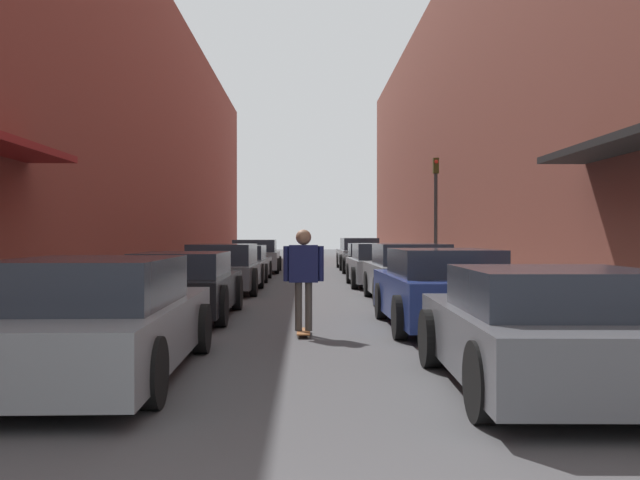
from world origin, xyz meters
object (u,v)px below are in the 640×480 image
Objects in this scene: parked_car_left_4 at (255,257)px; parked_car_right_2 at (410,274)px; parked_car_left_2 at (224,269)px; parked_car_right_0 at (548,330)px; parked_car_right_4 at (371,260)px; parked_car_left_3 at (240,263)px; parked_car_left_1 at (184,285)px; parked_car_left_0 at (97,320)px; parked_car_right_3 at (381,266)px; skateboarder at (304,271)px; parked_car_right_1 at (441,290)px; traffic_light at (436,207)px; parked_car_right_5 at (359,254)px.

parked_car_left_4 is 1.01× the size of parked_car_right_2.
parked_car_left_2 is 12.94m from parked_car_right_0.
parked_car_left_4 is 0.87× the size of parked_car_right_4.
parked_car_left_3 is 1.01× the size of parked_car_left_4.
parked_car_left_2 is 1.10× the size of parked_car_right_0.
parked_car_left_1 reaches higher than parked_car_left_3.
parked_car_left_3 is 5.38m from parked_car_right_4.
parked_car_left_3 is at bearing 89.98° from parked_car_left_0.
parked_car_left_3 is 17.66m from parked_car_right_0.
parked_car_right_3 reaches higher than parked_car_right_0.
skateboarder reaches higher than parked_car_left_4.
parked_car_right_1 is at bearing -92.05° from parked_car_right_2.
parked_car_right_4 is at bearing 81.21° from skateboarder.
parked_car_right_4 is (4.66, 18.99, -0.02)m from parked_car_left_0.
parked_car_right_0 is 13.68m from traffic_light.
parked_car_right_3 is (0.03, 9.68, -0.02)m from parked_car_right_1.
parked_car_right_1 is 0.92× the size of parked_car_right_5.
parked_car_right_4 is at bearing 89.27° from parked_car_right_1.
parked_car_right_4 is (4.62, 7.64, -0.03)m from parked_car_left_2.
parked_car_right_4 is at bearing 89.90° from parked_car_right_0.
traffic_light reaches higher than skateboarder.
skateboarder reaches higher than parked_car_right_4.
skateboarder is at bearing -111.42° from traffic_light.
parked_car_left_4 is at bearing 149.55° from parked_car_right_4.
traffic_light is at bearing 71.55° from parked_car_right_2.
parked_car_left_2 is at bearing -89.59° from parked_car_left_3.
parked_car_left_2 is at bearing 150.32° from parked_car_right_2.
traffic_light is at bearing 84.28° from parked_car_right_0.
parked_car_right_1 is 9.68m from parked_car_right_3.
parked_car_left_1 is 1.08× the size of parked_car_left_4.
parked_car_left_0 is 9.89m from parked_car_right_2.
parked_car_left_4 reaches higher than parked_car_right_1.
parked_car_right_0 is 0.94× the size of parked_car_right_1.
parked_car_right_4 is at bearing 88.23° from parked_car_right_3.
parked_car_left_2 reaches higher than parked_car_right_0.
parked_car_right_4 reaches higher than parked_car_right_0.
parked_car_right_1 reaches higher than parked_car_left_0.
parked_car_right_5 is at bearing 96.71° from traffic_light.
skateboarder is at bearing -113.48° from parked_car_right_2.
skateboarder is at bearing 121.84° from parked_car_right_0.
parked_car_right_1 is (4.32, -17.70, -0.01)m from parked_car_left_4.
skateboarder is at bearing -46.55° from parked_car_left_1.
skateboarder is at bearing -80.49° from parked_car_left_3.
parked_car_right_5 is (-0.03, 15.62, 0.04)m from parked_car_right_2.
parked_car_left_0 reaches higher than parked_car_left_3.
parked_car_left_0 is 1.10× the size of parked_car_left_1.
parked_car_left_3 is at bearing -149.93° from parked_car_right_4.
parked_car_right_3 is 10.73m from parked_car_right_5.
parked_car_left_1 is 9.58m from traffic_light.
parked_car_right_1 is 2.62× the size of skateboarder.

